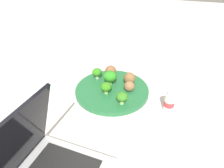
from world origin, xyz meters
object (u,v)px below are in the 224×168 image
at_px(plate, 112,90).
at_px(napkin, 58,75).
at_px(meatball_back_left, 111,71).
at_px(broccoli_floret_mid_left, 110,76).
at_px(broccoli_floret_mid_right, 122,97).
at_px(meatball_far_rim, 130,78).
at_px(broccoli_floret_center, 106,87).
at_px(knife, 58,71).
at_px(yogurt_bottle, 169,102).
at_px(fork, 54,76).
at_px(meatball_center, 129,86).
at_px(broccoli_floret_back_left, 97,72).

height_order(plate, napkin, plate).
distance_m(plate, meatball_back_left, 0.10).
bearing_deg(broccoli_floret_mid_left, broccoli_floret_mid_right, 128.45).
bearing_deg(meatball_far_rim, broccoli_floret_center, 55.94).
relative_size(plate, knife, 1.93).
xyz_separation_m(meatball_back_left, napkin, (0.23, 0.05, -0.04)).
relative_size(broccoli_floret_center, yogurt_bottle, 0.59).
xyz_separation_m(plate, knife, (0.28, -0.06, -0.00)).
xyz_separation_m(plate, broccoli_floret_center, (0.01, 0.04, 0.04)).
xyz_separation_m(broccoli_floret_center, meatball_back_left, (0.03, -0.12, -0.00)).
xyz_separation_m(plate, meatball_far_rim, (-0.05, -0.06, 0.03)).
distance_m(fork, yogurt_bottle, 0.49).
relative_size(plate, meatball_back_left, 6.08).
bearing_deg(meatball_center, broccoli_floret_mid_left, -10.30).
bearing_deg(broccoli_floret_mid_left, meatball_center, 169.70).
xyz_separation_m(broccoli_floret_mid_right, napkin, (0.33, -0.11, -0.04)).
xyz_separation_m(broccoli_floret_mid_right, yogurt_bottle, (-0.15, -0.04, -0.01)).
distance_m(broccoli_floret_center, knife, 0.28).
xyz_separation_m(meatball_center, napkin, (0.33, -0.03, -0.03)).
relative_size(broccoli_floret_mid_right, fork, 0.38).
relative_size(broccoli_floret_mid_right, broccoli_floret_mid_left, 0.78).
distance_m(broccoli_floret_mid_left, yogurt_bottle, 0.24).
bearing_deg(broccoli_floret_back_left, napkin, 3.02).
relative_size(meatball_far_rim, knife, 0.32).
bearing_deg(broccoli_floret_back_left, fork, 8.24).
xyz_separation_m(fork, knife, (0.00, -0.04, -0.00)).
bearing_deg(napkin, meatball_back_left, -167.94).
bearing_deg(meatball_far_rim, knife, 0.25).
xyz_separation_m(broccoli_floret_mid_right, meatball_center, (-0.00, -0.08, -0.01)).
relative_size(meatball_center, knife, 0.27).
relative_size(broccoli_floret_back_left, broccoli_floret_mid_right, 1.01).
height_order(meatball_center, knife, meatball_center).
distance_m(broccoli_floret_mid_left, broccoli_floret_center, 0.06).
bearing_deg(broccoli_floret_center, fork, -11.82).
xyz_separation_m(broccoli_floret_center, fork, (0.26, -0.06, -0.04)).
relative_size(broccoli_floret_mid_right, meatball_center, 1.16).
bearing_deg(plate, meatball_far_rim, -133.11).
relative_size(broccoli_floret_center, fork, 0.37).
bearing_deg(broccoli_floret_mid_left, broccoli_floret_center, 95.83).
height_order(broccoli_floret_mid_right, knife, broccoli_floret_mid_right).
bearing_deg(broccoli_floret_mid_right, yogurt_bottle, -166.16).
distance_m(meatball_far_rim, napkin, 0.32).
distance_m(plate, broccoli_floret_back_left, 0.10).
bearing_deg(broccoli_floret_back_left, broccoli_floret_center, 130.45).
relative_size(meatball_back_left, meatball_center, 1.17).
relative_size(broccoli_floret_mid_right, meatball_back_left, 0.99).
distance_m(plate, fork, 0.27).
bearing_deg(broccoli_floret_mid_right, fork, -15.57).
bearing_deg(broccoli_floret_back_left, broccoli_floret_mid_right, 139.57).
xyz_separation_m(broccoli_floret_back_left, meatball_center, (-0.15, 0.04, -0.01)).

